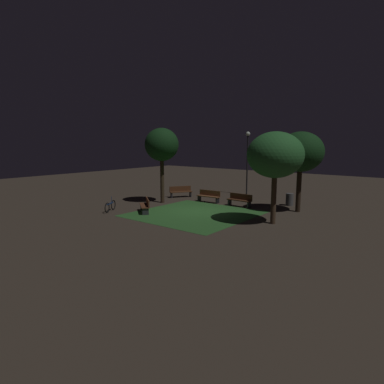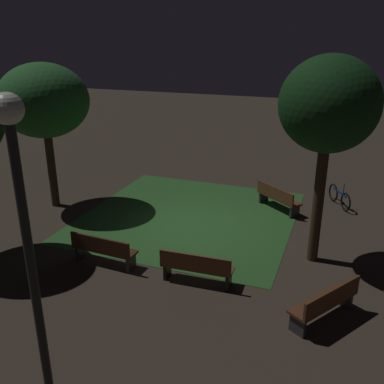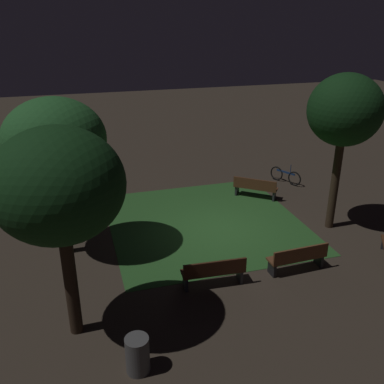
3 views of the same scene
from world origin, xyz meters
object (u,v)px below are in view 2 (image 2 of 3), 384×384
(lamp_post_plaza_east, at_px, (27,241))
(bench_path_side, at_px, (326,302))
(bench_front_left, at_px, (196,267))
(tree_back_left, at_px, (329,106))
(bench_corner, at_px, (277,197))
(bench_near_trees, at_px, (103,249))
(tree_near_wall, at_px, (44,101))
(bicycle, at_px, (339,197))

(lamp_post_plaza_east, bearing_deg, bench_path_side, 52.82)
(lamp_post_plaza_east, bearing_deg, bench_front_left, 85.63)
(bench_path_side, height_order, tree_back_left, tree_back_left)
(tree_back_left, bearing_deg, bench_front_left, -138.58)
(bench_corner, xyz_separation_m, lamp_post_plaza_east, (-1.44, -10.42, 3.04))
(bench_front_left, xyz_separation_m, lamp_post_plaza_east, (-0.38, -5.00, 3.04))
(bench_path_side, relative_size, lamp_post_plaza_east, 0.33)
(bench_path_side, bearing_deg, bench_corner, 109.28)
(bench_near_trees, distance_m, bench_path_side, 5.75)
(lamp_post_plaza_east, bearing_deg, tree_near_wall, 127.19)
(tree_back_left, distance_m, bicycle, 5.82)
(bench_corner, height_order, tree_back_left, tree_back_left)
(bench_corner, xyz_separation_m, tree_back_left, (1.52, -3.15, 3.72))
(bicycle, bearing_deg, tree_near_wall, -159.99)
(bench_near_trees, xyz_separation_m, bicycle, (5.72, 6.61, -0.14))
(bench_corner, xyz_separation_m, bench_path_side, (2.04, -5.83, 0.00))
(tree_near_wall, bearing_deg, lamp_post_plaza_east, -52.81)
(tree_near_wall, relative_size, tree_back_left, 0.92)
(bench_corner, bearing_deg, bench_path_side, -70.72)
(bench_front_left, distance_m, bicycle, 7.29)
(tree_near_wall, bearing_deg, bicycle, 20.01)
(tree_back_left, bearing_deg, bench_path_side, -79.06)
(tree_near_wall, distance_m, tree_back_left, 9.16)
(bench_front_left, distance_m, lamp_post_plaza_east, 5.86)
(tree_near_wall, bearing_deg, bench_front_left, -25.43)
(tree_near_wall, relative_size, lamp_post_plaza_east, 0.94)
(bench_near_trees, xyz_separation_m, tree_back_left, (5.21, 2.27, 3.72))
(tree_near_wall, xyz_separation_m, bicycle, (9.61, 3.50, -3.39))
(bench_near_trees, bearing_deg, tree_near_wall, 141.44)
(tree_near_wall, relative_size, bicycle, 3.44)
(bench_corner, distance_m, tree_near_wall, 8.57)
(bench_front_left, relative_size, bench_path_side, 1.03)
(bench_near_trees, height_order, bench_front_left, same)
(bench_front_left, bearing_deg, tree_near_wall, 154.57)
(bench_near_trees, distance_m, lamp_post_plaza_east, 6.27)
(bench_corner, xyz_separation_m, tree_near_wall, (-7.59, -2.31, 3.25))
(bench_corner, height_order, bicycle, bicycle)
(bench_corner, height_order, tree_near_wall, tree_near_wall)
(bench_path_side, bearing_deg, tree_near_wall, 159.92)
(bench_corner, bearing_deg, bench_near_trees, -124.25)
(bench_front_left, xyz_separation_m, tree_back_left, (2.58, 2.27, 3.72))
(bench_corner, height_order, bench_path_side, same)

